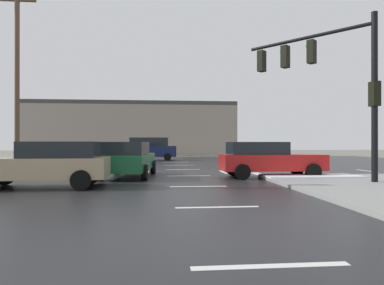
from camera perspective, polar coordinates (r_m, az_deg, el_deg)
The scene contains 11 objects.
ground_plane at distance 18.33m, azimuth -1.06°, elevation -4.95°, with size 120.00×120.00×0.00m, color slate.
road_asphalt at distance 18.33m, azimuth -1.06°, elevation -4.92°, with size 44.00×44.00×0.02m, color #232326.
snow_strip_curbside at distance 15.64m, azimuth 18.79°, elevation -5.15°, with size 4.00×1.60×0.06m, color white.
lane_markings at distance 17.10m, azimuth 3.34°, elevation -5.22°, with size 36.15×36.15×0.01m.
traffic_signal_mast at distance 15.19m, azimuth 21.19°, elevation 10.73°, with size 3.66×4.24×6.19m.
strip_building_background at distance 47.80m, azimuth -9.78°, elevation 2.15°, with size 27.13×8.00×6.88m.
sedan_tan at distance 13.03m, azimuth -22.69°, elevation -3.15°, with size 4.56×2.07×1.58m.
sedan_red at distance 15.94m, azimuth 12.20°, elevation -2.60°, with size 4.55×2.03×1.58m.
suv_navy at distance 31.61m, azimuth -6.97°, elevation -0.95°, with size 4.88×2.26×2.03m.
sedan_green at distance 15.93m, azimuth -10.28°, elevation -2.60°, with size 2.37×4.66×1.58m.
utility_pole_far at distance 23.95m, azimuth -26.59°, elevation 9.93°, with size 2.20×0.28×10.99m.
Camera 1 is at (-1.38, -18.21, 1.54)m, focal length 32.76 mm.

